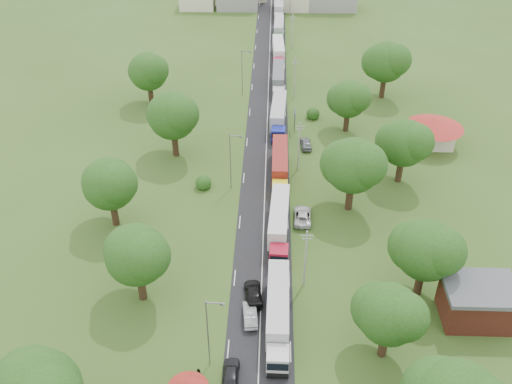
{
  "coord_description": "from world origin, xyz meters",
  "views": [
    {
      "loc": [
        1.03,
        -61.26,
        52.58
      ],
      "look_at": [
        -1.28,
        9.69,
        3.0
      ],
      "focal_mm": 40.0,
      "sensor_mm": 36.0,
      "label": 1
    }
  ],
  "objects_px": {
    "car_lane_front": "(231,374)",
    "info_sign": "(295,116)",
    "truck_0": "(278,312)",
    "car_lane_mid": "(250,315)"
  },
  "relations": [
    {
      "from": "info_sign",
      "to": "truck_0",
      "type": "height_order",
      "value": "truck_0"
    },
    {
      "from": "info_sign",
      "to": "truck_0",
      "type": "bearing_deg",
      "value": -93.63
    },
    {
      "from": "truck_0",
      "to": "car_lane_mid",
      "type": "relative_size",
      "value": 3.31
    },
    {
      "from": "info_sign",
      "to": "car_lane_mid",
      "type": "relative_size",
      "value": 0.9
    },
    {
      "from": "info_sign",
      "to": "car_lane_mid",
      "type": "distance_m",
      "value": 48.61
    },
    {
      "from": "info_sign",
      "to": "truck_0",
      "type": "distance_m",
      "value": 49.14
    },
    {
      "from": "info_sign",
      "to": "car_lane_mid",
      "type": "xyz_separation_m",
      "value": [
        -6.46,
        -48.13,
        -2.25
      ]
    },
    {
      "from": "car_lane_front",
      "to": "info_sign",
      "type": "bearing_deg",
      "value": -98.65
    },
    {
      "from": "truck_0",
      "to": "car_lane_mid",
      "type": "distance_m",
      "value": 3.76
    },
    {
      "from": "car_lane_mid",
      "to": "car_lane_front",
      "type": "bearing_deg",
      "value": 72.39
    }
  ]
}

